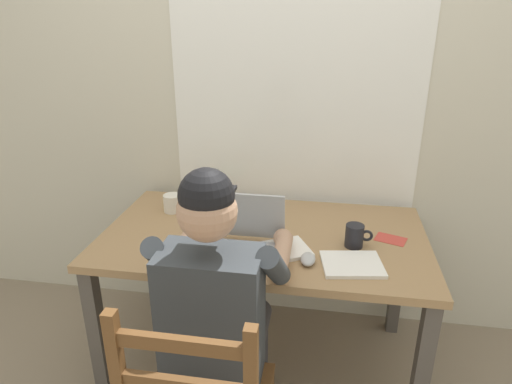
{
  "coord_description": "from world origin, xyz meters",
  "views": [
    {
      "loc": [
        0.26,
        -1.8,
        1.66
      ],
      "look_at": [
        -0.03,
        -0.05,
        0.95
      ],
      "focal_mm": 31.49,
      "sensor_mm": 36.0,
      "label": 1
    }
  ],
  "objects_px": {
    "desk": "(264,250)",
    "laptop": "(243,239)",
    "book_stack_main": "(211,207)",
    "computer_mouse": "(308,259)",
    "coffee_mug_white": "(173,203)",
    "landscape_photo_print": "(391,239)",
    "seated_person": "(219,305)",
    "coffee_mug_dark": "(355,236)"
  },
  "relations": [
    {
      "from": "desk",
      "to": "book_stack_main",
      "type": "bearing_deg",
      "value": 145.96
    },
    {
      "from": "computer_mouse",
      "to": "seated_person",
      "type": "bearing_deg",
      "value": -139.75
    },
    {
      "from": "laptop",
      "to": "computer_mouse",
      "type": "xyz_separation_m",
      "value": [
        0.27,
        -0.06,
        -0.04
      ]
    },
    {
      "from": "seated_person",
      "to": "coffee_mug_dark",
      "type": "xyz_separation_m",
      "value": [
        0.49,
        0.43,
        0.1
      ]
    },
    {
      "from": "book_stack_main",
      "to": "landscape_photo_print",
      "type": "bearing_deg",
      "value": -11.12
    },
    {
      "from": "book_stack_main",
      "to": "seated_person",
      "type": "bearing_deg",
      "value": -73.04
    },
    {
      "from": "coffee_mug_white",
      "to": "book_stack_main",
      "type": "height_order",
      "value": "coffee_mug_white"
    },
    {
      "from": "computer_mouse",
      "to": "coffee_mug_white",
      "type": "distance_m",
      "value": 0.8
    },
    {
      "from": "landscape_photo_print",
      "to": "desk",
      "type": "bearing_deg",
      "value": -156.75
    },
    {
      "from": "book_stack_main",
      "to": "landscape_photo_print",
      "type": "relative_size",
      "value": 1.46
    },
    {
      "from": "desk",
      "to": "book_stack_main",
      "type": "height_order",
      "value": "book_stack_main"
    },
    {
      "from": "coffee_mug_dark",
      "to": "landscape_photo_print",
      "type": "height_order",
      "value": "coffee_mug_dark"
    },
    {
      "from": "desk",
      "to": "coffee_mug_dark",
      "type": "distance_m",
      "value": 0.43
    },
    {
      "from": "laptop",
      "to": "landscape_photo_print",
      "type": "distance_m",
      "value": 0.66
    },
    {
      "from": "seated_person",
      "to": "laptop",
      "type": "relative_size",
      "value": 3.74
    },
    {
      "from": "laptop",
      "to": "computer_mouse",
      "type": "relative_size",
      "value": 3.3
    },
    {
      "from": "book_stack_main",
      "to": "coffee_mug_white",
      "type": "bearing_deg",
      "value": -168.85
    },
    {
      "from": "laptop",
      "to": "desk",
      "type": "bearing_deg",
      "value": 69.71
    },
    {
      "from": "computer_mouse",
      "to": "coffee_mug_white",
      "type": "relative_size",
      "value": 0.8
    },
    {
      "from": "coffee_mug_dark",
      "to": "landscape_photo_print",
      "type": "relative_size",
      "value": 0.89
    },
    {
      "from": "seated_person",
      "to": "landscape_photo_print",
      "type": "distance_m",
      "value": 0.83
    },
    {
      "from": "seated_person",
      "to": "computer_mouse",
      "type": "bearing_deg",
      "value": 40.25
    },
    {
      "from": "desk",
      "to": "laptop",
      "type": "bearing_deg",
      "value": -110.29
    },
    {
      "from": "book_stack_main",
      "to": "laptop",
      "type": "bearing_deg",
      "value": -57.54
    },
    {
      "from": "landscape_photo_print",
      "to": "coffee_mug_dark",
      "type": "bearing_deg",
      "value": -131.27
    },
    {
      "from": "laptop",
      "to": "coffee_mug_dark",
      "type": "distance_m",
      "value": 0.48
    },
    {
      "from": "computer_mouse",
      "to": "coffee_mug_dark",
      "type": "height_order",
      "value": "coffee_mug_dark"
    },
    {
      "from": "computer_mouse",
      "to": "landscape_photo_print",
      "type": "xyz_separation_m",
      "value": [
        0.35,
        0.26,
        -0.02
      ]
    },
    {
      "from": "laptop",
      "to": "coffee_mug_dark",
      "type": "relative_size",
      "value": 2.84
    },
    {
      "from": "coffee_mug_white",
      "to": "landscape_photo_print",
      "type": "relative_size",
      "value": 0.97
    },
    {
      "from": "desk",
      "to": "book_stack_main",
      "type": "relative_size",
      "value": 7.67
    },
    {
      "from": "book_stack_main",
      "to": "landscape_photo_print",
      "type": "xyz_separation_m",
      "value": [
        0.86,
        -0.17,
        -0.02
      ]
    },
    {
      "from": "book_stack_main",
      "to": "desk",
      "type": "bearing_deg",
      "value": -34.04
    },
    {
      "from": "laptop",
      "to": "landscape_photo_print",
      "type": "xyz_separation_m",
      "value": [
        0.62,
        0.2,
        -0.05
      ]
    },
    {
      "from": "seated_person",
      "to": "landscape_photo_print",
      "type": "height_order",
      "value": "seated_person"
    },
    {
      "from": "coffee_mug_white",
      "to": "seated_person",
      "type": "bearing_deg",
      "value": -58.68
    },
    {
      "from": "seated_person",
      "to": "computer_mouse",
      "type": "height_order",
      "value": "seated_person"
    },
    {
      "from": "desk",
      "to": "book_stack_main",
      "type": "xyz_separation_m",
      "value": [
        -0.3,
        0.2,
        0.11
      ]
    },
    {
      "from": "laptop",
      "to": "coffee_mug_white",
      "type": "height_order",
      "value": "laptop"
    },
    {
      "from": "computer_mouse",
      "to": "book_stack_main",
      "type": "height_order",
      "value": "book_stack_main"
    },
    {
      "from": "seated_person",
      "to": "book_stack_main",
      "type": "xyz_separation_m",
      "value": [
        -0.21,
        0.68,
        0.07
      ]
    },
    {
      "from": "seated_person",
      "to": "computer_mouse",
      "type": "distance_m",
      "value": 0.4
    }
  ]
}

